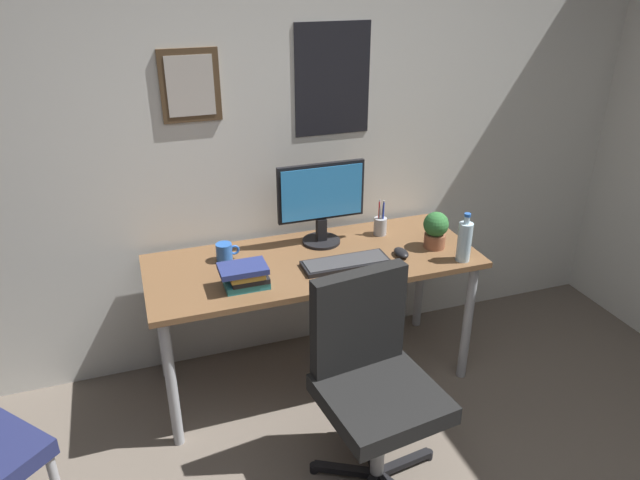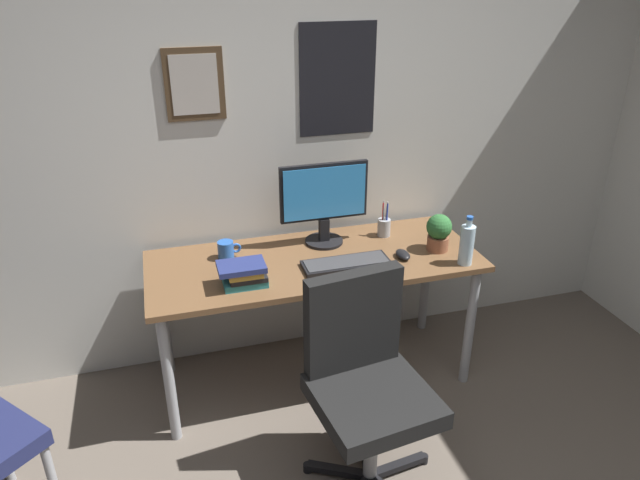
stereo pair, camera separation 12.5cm
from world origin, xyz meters
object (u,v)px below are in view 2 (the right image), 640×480
object	(u,v)px
office_chair	(365,376)
coffee_mug_near	(226,250)
monitor	(324,200)
keyboard	(346,263)
pen_cup	(384,226)
potted_plant	(439,231)
book_stack_left	(244,274)
computer_mouse	(403,255)
water_bottle	(467,244)

from	to	relation	value
office_chair	coffee_mug_near	size ratio (longest dim) A/B	8.05
monitor	coffee_mug_near	size ratio (longest dim) A/B	3.90
office_chair	keyboard	bearing A→B (deg)	79.62
office_chair	pen_cup	size ratio (longest dim) A/B	4.75
office_chair	potted_plant	xyz separation A→B (m)	(0.61, 0.62, 0.30)
office_chair	book_stack_left	size ratio (longest dim) A/B	4.31
computer_mouse	pen_cup	size ratio (longest dim) A/B	0.55
potted_plant	book_stack_left	xyz separation A→B (m)	(-1.01, -0.09, -0.05)
water_bottle	office_chair	bearing A→B (deg)	-146.64
keyboard	coffee_mug_near	distance (m)	0.60
coffee_mug_near	book_stack_left	size ratio (longest dim) A/B	0.54
office_chair	water_bottle	bearing A→B (deg)	33.36
office_chair	keyboard	world-z (taller)	office_chair
office_chair	computer_mouse	size ratio (longest dim) A/B	8.64
keyboard	coffee_mug_near	size ratio (longest dim) A/B	3.64
coffee_mug_near	pen_cup	world-z (taller)	pen_cup
monitor	coffee_mug_near	xyz separation A→B (m)	(-0.52, -0.04, -0.19)
coffee_mug_near	potted_plant	distance (m)	1.08
keyboard	water_bottle	size ratio (longest dim) A/B	1.70
monitor	pen_cup	world-z (taller)	monitor
office_chair	keyboard	xyz separation A→B (m)	(0.11, 0.58, 0.21)
office_chair	potted_plant	distance (m)	0.92
office_chair	water_bottle	world-z (taller)	water_bottle
computer_mouse	water_bottle	bearing A→B (deg)	-27.43
potted_plant	book_stack_left	world-z (taller)	potted_plant
monitor	computer_mouse	bearing A→B (deg)	-40.47
coffee_mug_near	potted_plant	size ratio (longest dim) A/B	0.61
computer_mouse	potted_plant	size ratio (longest dim) A/B	0.56
coffee_mug_near	pen_cup	bearing A→B (deg)	2.10
coffee_mug_near	pen_cup	distance (m)	0.86
keyboard	pen_cup	xyz separation A→B (m)	(0.30, 0.27, 0.04)
office_chair	water_bottle	distance (m)	0.87
monitor	coffee_mug_near	bearing A→B (deg)	-175.41
monitor	book_stack_left	size ratio (longest dim) A/B	2.09
pen_cup	coffee_mug_near	bearing A→B (deg)	-177.90
keyboard	pen_cup	world-z (taller)	pen_cup
water_bottle	pen_cup	size ratio (longest dim) A/B	1.26
pen_cup	monitor	bearing A→B (deg)	178.24
water_bottle	book_stack_left	distance (m)	1.08
office_chair	potted_plant	bearing A→B (deg)	45.34
computer_mouse	book_stack_left	world-z (taller)	book_stack_left
computer_mouse	book_stack_left	distance (m)	0.81
monitor	coffee_mug_near	world-z (taller)	monitor
water_bottle	potted_plant	distance (m)	0.19
water_bottle	pen_cup	xyz separation A→B (m)	(-0.26, 0.41, -0.05)
water_bottle	coffee_mug_near	bearing A→B (deg)	161.26
monitor	pen_cup	xyz separation A→B (m)	(0.34, -0.01, -0.19)
potted_plant	pen_cup	bearing A→B (deg)	130.56
potted_plant	book_stack_left	size ratio (longest dim) A/B	0.88
keyboard	monitor	bearing A→B (deg)	96.12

